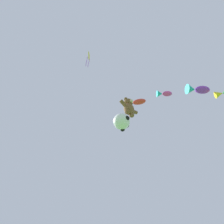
# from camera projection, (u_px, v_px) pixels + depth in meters

# --- Properties ---
(teddy_bear_kite) EXTENTS (1.78, 0.79, 1.81)m
(teddy_bear_kite) POSITION_uv_depth(u_px,v_px,m) (129.00, 107.00, 12.76)
(teddy_bear_kite) COLOR brown
(soccer_ball_kite) EXTENTS (1.19, 1.19, 1.10)m
(soccer_ball_kite) POSITION_uv_depth(u_px,v_px,m) (122.00, 122.00, 11.26)
(soccer_ball_kite) COLOR white
(fish_kite_crimson) EXTENTS (1.55, 1.89, 0.69)m
(fish_kite_crimson) POSITION_uv_depth(u_px,v_px,m) (134.00, 103.00, 16.05)
(fish_kite_crimson) COLOR red
(fish_kite_magenta) EXTENTS (1.41, 1.39, 0.64)m
(fish_kite_magenta) POSITION_uv_depth(u_px,v_px,m) (163.00, 94.00, 16.23)
(fish_kite_magenta) COLOR #E53F9E
(fish_kite_violet) EXTENTS (2.12, 1.97, 0.93)m
(fish_kite_violet) POSITION_uv_depth(u_px,v_px,m) (197.00, 90.00, 15.64)
(fish_kite_violet) COLOR purple
(diamond_kite) EXTENTS (0.63, 0.65, 2.60)m
(diamond_kite) POSITION_uv_depth(u_px,v_px,m) (89.00, 58.00, 14.21)
(diamond_kite) COLOR yellow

